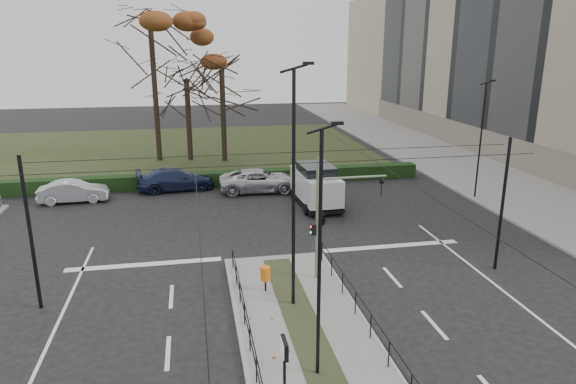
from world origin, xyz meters
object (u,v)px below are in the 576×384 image
Objects in this scene: streetlamp_sidewalk at (481,139)px; streetlamp_median_far at (294,189)px; white_van at (316,185)px; bare_tree_near at (187,85)px; litter_bin at (265,274)px; bare_tree_center at (222,77)px; parked_car_second at (73,191)px; parked_car_fourth at (260,181)px; rust_tree at (151,31)px; info_panel at (284,357)px; streetlamp_median_near at (320,254)px; traffic_light at (324,216)px; parked_car_third at (176,179)px.

streetlamp_median_far is at bearing -140.58° from streetlamp_sidewalk.
white_van is 17.30m from bare_tree_near.
litter_bin is 25.69m from bare_tree_center.
streetlamp_median_far reaches higher than parked_car_second.
rust_tree is at bearing 35.41° from parked_car_fourth.
rust_tree is at bearing 173.53° from bare_tree_near.
info_panel is 2.98m from streetlamp_median_near.
info_panel is at bearing -159.58° from parked_car_second.
traffic_light reaches higher than parked_car_third.
traffic_light is 16.25m from streetlamp_sidewalk.
white_van is (2.21, 10.34, -1.53)m from traffic_light.
streetlamp_median_far is (0.13, 4.40, 0.71)m from streetlamp_median_near.
streetlamp_median_near is at bearing -103.47° from white_van.
streetlamp_median_far is (1.48, 6.09, 2.76)m from info_panel.
rust_tree reaches higher than streetlamp_sidewalk.
bare_tree_center is at bearing -48.72° from parked_car_second.
parked_car_second is at bearing 132.57° from traffic_light.
streetlamp_sidewalk is at bearing 39.42° from streetlamp_median_far.
parked_car_third is at bearing 105.08° from streetlamp_median_far.
info_panel is 6.85m from streetlamp_median_far.
rust_tree is at bearing 107.63° from traffic_light.
streetlamp_median_far is 27.41m from bare_tree_near.
bare_tree_near is (2.63, -0.30, -4.35)m from rust_tree.
info_panel is 24.21m from streetlamp_sidewalk.
rust_tree is at bearing 103.06° from streetlamp_median_far.
parked_car_second is 15.82m from bare_tree_center.
bare_tree_center is (-15.37, 14.23, 3.17)m from streetlamp_sidewalk.
streetlamp_median_near is at bearing -78.92° from rust_tree.
rust_tree reaches higher than bare_tree_near.
rust_tree reaches higher than parked_car_third.
info_panel is 33.56m from bare_tree_near.
info_panel is 34.97m from rust_tree.
parked_car_third is 5.84m from parked_car_fourth.
streetlamp_sidewalk is at bearing 48.09° from streetlamp_median_near.
parked_car_fourth is at bearing 87.20° from streetlamp_median_near.
traffic_light reaches higher than info_panel.
streetlamp_sidewalk is at bearing -42.79° from bare_tree_center.
streetlamp_median_far is 19.96m from parked_car_second.
info_panel is at bearing -178.43° from parked_car_third.
parked_car_second is 0.42× the size of bare_tree_center.
streetlamp_sidewalk reaches higher than info_panel.
streetlamp_sidewalk reaches higher than litter_bin.
streetlamp_median_far reaches higher than traffic_light.
traffic_light is 0.62× the size of streetlamp_median_near.
bare_tree_near reaches higher than parked_car_fourth.
parked_car_third is at bearing 112.44° from traffic_light.
streetlamp_median_near reaches higher than white_van.
parked_car_third is 11.29m from bare_tree_center.
parked_car_fourth is at bearing -110.57° from parked_car_third.
parked_car_fourth is 11.87m from bare_tree_center.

